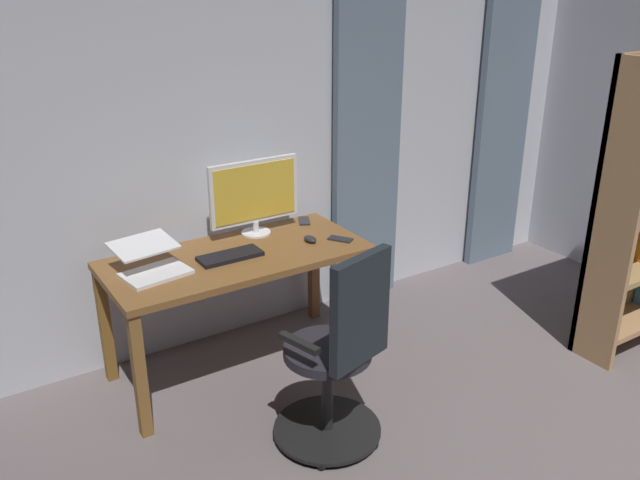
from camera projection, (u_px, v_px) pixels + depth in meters
back_room_partition at (295, 124)px, 4.31m from camera, size 4.81×0.10×2.65m
curtain_left_panel at (502, 122)px, 5.19m from camera, size 0.50×0.06×2.29m
curtain_right_panel at (367, 144)px, 4.54m from camera, size 0.53×0.06×2.29m
desk at (237, 269)px, 3.83m from camera, size 1.49×0.69×0.75m
office_chair at (338, 359)px, 3.25m from camera, size 0.56×0.56×1.08m
computer_monitor at (254, 194)px, 4.00m from camera, size 0.58×0.18×0.46m
computer_keyboard at (230, 256)px, 3.74m from camera, size 0.36×0.15×0.02m
laptop at (151, 263)px, 3.54m from camera, size 0.38×0.40×0.16m
computer_mouse at (310, 239)px, 3.96m from camera, size 0.06×0.10×0.04m
cell_phone_by_monitor at (340, 239)px, 3.99m from camera, size 0.14×0.16×0.01m
cell_phone_face_up at (304, 221)px, 4.28m from camera, size 0.13×0.16×0.01m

